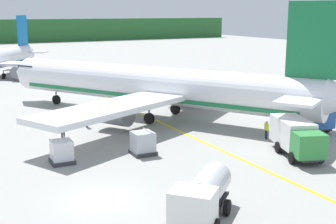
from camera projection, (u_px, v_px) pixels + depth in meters
airliner_foreground at (155, 86)px, 48.73m from camera, size 31.77×37.42×11.90m
service_truck_fuel at (296, 136)px, 36.22m from camera, size 4.22×6.61×2.73m
service_truck_baggage at (203, 196)px, 24.92m from camera, size 5.52×5.26×2.40m
service_truck_catering at (304, 112)px, 44.99m from camera, size 3.32×6.93×2.61m
cargo_container_near at (143, 143)px, 36.65m from camera, size 1.86×1.86×1.95m
cargo_container_mid at (62, 152)px, 34.48m from camera, size 1.69×1.69×1.88m
crew_marshaller at (63, 130)px, 40.19m from camera, size 0.61×0.33×1.74m
crew_loader_left at (266, 129)px, 41.04m from camera, size 0.33×0.61×1.61m
crew_loader_right at (87, 117)px, 45.19m from camera, size 0.45×0.53×1.78m
apron_guide_line at (171, 127)px, 45.30m from camera, size 0.30×60.00×0.01m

